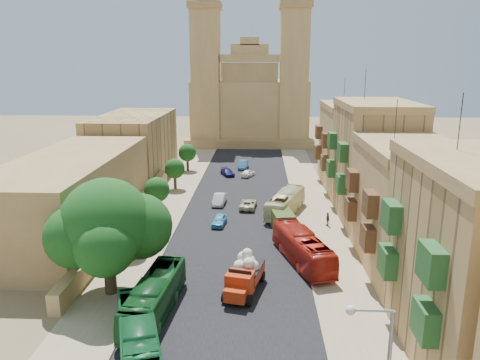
# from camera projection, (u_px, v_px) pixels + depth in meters

# --- Properties ---
(ground) EXTENTS (260.00, 260.00, 0.00)m
(ground) POSITION_uv_depth(u_px,v_px,m) (224.00, 322.00, 33.72)
(ground) COLOR brown
(road_surface) EXTENTS (14.00, 140.00, 0.01)m
(road_surface) POSITION_uv_depth(u_px,v_px,m) (241.00, 201.00, 62.77)
(road_surface) COLOR black
(road_surface) RESTS_ON ground
(sidewalk_east) EXTENTS (5.00, 140.00, 0.01)m
(sidewalk_east) POSITION_uv_depth(u_px,v_px,m) (312.00, 202.00, 62.36)
(sidewalk_east) COLOR #988463
(sidewalk_east) RESTS_ON ground
(sidewalk_west) EXTENTS (5.00, 140.00, 0.01)m
(sidewalk_west) POSITION_uv_depth(u_px,v_px,m) (171.00, 201.00, 63.18)
(sidewalk_west) COLOR #988463
(sidewalk_west) RESTS_ON ground
(kerb_east) EXTENTS (0.25, 140.00, 0.12)m
(kerb_east) POSITION_uv_depth(u_px,v_px,m) (294.00, 202.00, 62.46)
(kerb_east) COLOR #988463
(kerb_east) RESTS_ON ground
(kerb_west) EXTENTS (0.25, 140.00, 0.12)m
(kerb_west) POSITION_uv_depth(u_px,v_px,m) (190.00, 200.00, 63.06)
(kerb_west) COLOR #988463
(kerb_west) RESTS_ON ground
(townhouse_a) EXTENTS (9.00, 14.00, 16.40)m
(townhouse_a) POSITION_uv_depth(u_px,v_px,m) (479.00, 261.00, 28.55)
(townhouse_a) COLOR #AD854E
(townhouse_a) RESTS_ON ground
(townhouse_b) EXTENTS (9.00, 14.00, 14.90)m
(townhouse_b) POSITION_uv_depth(u_px,v_px,m) (408.00, 205.00, 42.30)
(townhouse_b) COLOR #A27D49
(townhouse_b) RESTS_ON ground
(townhouse_c) EXTENTS (9.00, 14.00, 17.40)m
(townhouse_c) POSITION_uv_depth(u_px,v_px,m) (374.00, 160.00, 55.54)
(townhouse_c) COLOR #AD854E
(townhouse_c) RESTS_ON ground
(townhouse_d) EXTENTS (9.00, 14.00, 15.90)m
(townhouse_d) POSITION_uv_depth(u_px,v_px,m) (351.00, 146.00, 69.28)
(townhouse_d) COLOR #A27D49
(townhouse_d) RESTS_ON ground
(west_wall) EXTENTS (1.00, 40.00, 1.80)m
(west_wall) POSITION_uv_depth(u_px,v_px,m) (129.00, 218.00, 53.41)
(west_wall) COLOR #A27D49
(west_wall) RESTS_ON ground
(west_building_low) EXTENTS (10.00, 28.00, 8.40)m
(west_building_low) POSITION_uv_depth(u_px,v_px,m) (72.00, 194.00, 50.89)
(west_building_low) COLOR olive
(west_building_low) RESTS_ON ground
(west_building_mid) EXTENTS (10.00, 22.00, 10.00)m
(west_building_mid) POSITION_uv_depth(u_px,v_px,m) (134.00, 146.00, 75.87)
(west_building_mid) COLOR #AD854E
(west_building_mid) RESTS_ON ground
(church) EXTENTS (28.00, 22.50, 36.30)m
(church) POSITION_uv_depth(u_px,v_px,m) (250.00, 101.00, 107.50)
(church) COLOR #A27D49
(church) RESTS_ON ground
(ficus_tree) EXTENTS (9.56, 8.80, 9.56)m
(ficus_tree) POSITION_uv_depth(u_px,v_px,m) (108.00, 227.00, 36.62)
(ficus_tree) COLOR #38291C
(ficus_tree) RESTS_ON ground
(street_tree_a) EXTENTS (2.89, 2.89, 4.44)m
(street_tree_a) POSITION_uv_depth(u_px,v_px,m) (130.00, 225.00, 45.04)
(street_tree_a) COLOR #38291C
(street_tree_a) RESTS_ON ground
(street_tree_b) EXTENTS (3.07, 3.07, 4.72)m
(street_tree_b) POSITION_uv_depth(u_px,v_px,m) (157.00, 190.00, 56.62)
(street_tree_b) COLOR #38291C
(street_tree_b) RESTS_ON ground
(street_tree_c) EXTENTS (2.96, 2.96, 4.55)m
(street_tree_c) POSITION_uv_depth(u_px,v_px,m) (175.00, 169.00, 68.26)
(street_tree_c) COLOR #38291C
(street_tree_c) RESTS_ON ground
(street_tree_d) EXTENTS (3.03, 3.03, 4.66)m
(street_tree_d) POSITION_uv_depth(u_px,v_px,m) (187.00, 153.00, 79.87)
(street_tree_d) COLOR #38291C
(street_tree_d) RESTS_ON ground
(red_truck) EXTENTS (3.46, 6.12, 3.39)m
(red_truck) POSITION_uv_depth(u_px,v_px,m) (244.00, 274.00, 37.90)
(red_truck) COLOR #B32B0D
(red_truck) RESTS_ON ground
(olive_pickup) EXTENTS (2.96, 5.29, 2.07)m
(olive_pickup) POSITION_uv_depth(u_px,v_px,m) (282.00, 219.00, 52.63)
(olive_pickup) COLOR #3B4B1C
(olive_pickup) RESTS_ON ground
(bus_green_south) EXTENTS (5.16, 9.93, 2.70)m
(bus_green_south) POSITION_uv_depth(u_px,v_px,m) (138.00, 336.00, 29.64)
(bus_green_south) COLOR #166431
(bus_green_south) RESTS_ON ground
(bus_green_north) EXTENTS (3.17, 10.19, 2.79)m
(bus_green_north) POSITION_uv_depth(u_px,v_px,m) (154.00, 296.00, 34.57)
(bus_green_north) COLOR #134F1E
(bus_green_north) RESTS_ON ground
(bus_red_east) EXTENTS (5.38, 10.72, 2.91)m
(bus_red_east) POSITION_uv_depth(u_px,v_px,m) (302.00, 248.00, 43.43)
(bus_red_east) COLOR #AC2114
(bus_red_east) RESTS_ON ground
(bus_cream_east) EXTENTS (5.55, 10.18, 2.78)m
(bus_cream_east) POSITION_uv_depth(u_px,v_px,m) (285.00, 203.00, 57.38)
(bus_cream_east) COLOR beige
(bus_cream_east) RESTS_ON ground
(car_blue_a) EXTENTS (1.75, 3.62, 1.19)m
(car_blue_a) POSITION_uv_depth(u_px,v_px,m) (219.00, 220.00, 53.54)
(car_blue_a) COLOR #3D97CE
(car_blue_a) RESTS_ON ground
(car_white_a) EXTENTS (1.70, 4.21, 1.36)m
(car_white_a) POSITION_uv_depth(u_px,v_px,m) (219.00, 199.00, 61.40)
(car_white_a) COLOR silver
(car_white_a) RESTS_ON ground
(car_cream) EXTENTS (2.32, 4.37, 1.17)m
(car_cream) POSITION_uv_depth(u_px,v_px,m) (248.00, 204.00, 59.75)
(car_cream) COLOR #C5BF91
(car_cream) RESTS_ON ground
(car_dkblue) EXTENTS (2.92, 4.14, 1.11)m
(car_dkblue) POSITION_uv_depth(u_px,v_px,m) (227.00, 172.00, 76.93)
(car_dkblue) COLOR #111048
(car_dkblue) RESTS_ON ground
(car_white_b) EXTENTS (2.55, 3.67, 1.16)m
(car_white_b) POSITION_uv_depth(u_px,v_px,m) (248.00, 173.00, 76.30)
(car_white_b) COLOR white
(car_white_b) RESTS_ON ground
(car_blue_b) EXTENTS (1.72, 4.36, 1.41)m
(car_blue_b) POSITION_uv_depth(u_px,v_px,m) (243.00, 165.00, 82.01)
(car_blue_b) COLOR #326593
(car_blue_b) RESTS_ON ground
(pedestrian_a) EXTENTS (0.75, 0.64, 1.74)m
(pedestrian_a) POSITION_uv_depth(u_px,v_px,m) (322.00, 253.00, 43.82)
(pedestrian_a) COLOR #2A262D
(pedestrian_a) RESTS_ON ground
(pedestrian_c) EXTENTS (0.53, 0.98, 1.58)m
(pedestrian_c) POSITION_uv_depth(u_px,v_px,m) (328.00, 219.00, 53.34)
(pedestrian_c) COLOR #3E3E42
(pedestrian_c) RESTS_ON ground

